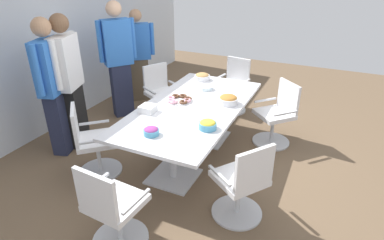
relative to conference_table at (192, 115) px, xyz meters
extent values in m
cube|color=brown|center=(0.00, 0.00, -0.63)|extent=(10.00, 10.00, 0.01)
cube|color=silver|center=(0.00, 2.40, 0.77)|extent=(8.00, 0.10, 2.80)
cube|color=silver|center=(0.00, 0.00, 0.10)|extent=(2.40, 1.20, 0.04)
cube|color=silver|center=(-0.55, 0.00, -0.61)|extent=(0.56, 0.56, 0.02)
cylinder|color=silver|center=(-0.55, 0.00, -0.26)|extent=(0.09, 0.09, 0.69)
cube|color=silver|center=(0.55, 0.00, -0.61)|extent=(0.56, 0.56, 0.02)
cylinder|color=silver|center=(0.55, 0.00, -0.26)|extent=(0.09, 0.09, 0.69)
cylinder|color=silver|center=(-0.82, 0.91, -0.61)|extent=(0.76, 0.76, 0.02)
cylinder|color=silver|center=(-0.82, 0.91, -0.40)|extent=(0.05, 0.05, 0.41)
cube|color=white|center=(-0.82, 0.91, -0.17)|extent=(0.65, 0.65, 0.06)
cube|color=white|center=(-0.97, 1.06, 0.07)|extent=(0.35, 0.32, 0.42)
cube|color=silver|center=(-0.64, 1.07, -0.05)|extent=(0.27, 0.29, 0.02)
cube|color=silver|center=(-1.01, 0.74, -0.05)|extent=(0.27, 0.29, 0.02)
cylinder|color=silver|center=(-1.65, 0.00, -0.61)|extent=(0.58, 0.58, 0.02)
cylinder|color=silver|center=(-1.65, 0.00, -0.40)|extent=(0.05, 0.05, 0.41)
cube|color=white|center=(-1.65, 0.00, -0.17)|extent=(0.50, 0.50, 0.06)
cube|color=white|center=(-1.86, 0.02, 0.07)|extent=(0.08, 0.44, 0.42)
cube|color=silver|center=(-1.63, 0.24, -0.05)|extent=(0.37, 0.06, 0.02)
cube|color=silver|center=(-1.67, -0.24, -0.05)|extent=(0.37, 0.06, 0.02)
cylinder|color=silver|center=(-0.83, -0.91, -0.61)|extent=(0.75, 0.75, 0.02)
cylinder|color=silver|center=(-0.83, -0.91, -0.40)|extent=(0.05, 0.05, 0.41)
cube|color=white|center=(-0.83, -0.91, -0.17)|extent=(0.64, 0.64, 0.06)
cube|color=white|center=(-0.95, -1.08, 0.07)|extent=(0.38, 0.29, 0.42)
cube|color=silver|center=(-1.02, -0.76, -0.05)|extent=(0.24, 0.31, 0.02)
cube|color=silver|center=(-0.63, -1.05, -0.05)|extent=(0.24, 0.31, 0.02)
cylinder|color=silver|center=(0.82, -0.91, -0.61)|extent=(0.76, 0.76, 0.02)
cylinder|color=silver|center=(0.82, -0.91, -0.40)|extent=(0.05, 0.05, 0.41)
cube|color=white|center=(0.82, -0.91, -0.17)|extent=(0.65, 0.65, 0.06)
cube|color=white|center=(0.98, -1.05, 0.07)|extent=(0.33, 0.35, 0.42)
cube|color=silver|center=(0.66, -1.09, -0.05)|extent=(0.29, 0.27, 0.02)
cube|color=silver|center=(0.99, -0.73, -0.05)|extent=(0.29, 0.27, 0.02)
cylinder|color=silver|center=(1.65, 0.00, -0.61)|extent=(0.63, 0.63, 0.02)
cylinder|color=silver|center=(1.65, 0.00, -0.40)|extent=(0.05, 0.05, 0.41)
cube|color=white|center=(1.65, 0.00, -0.17)|extent=(0.53, 0.53, 0.06)
cube|color=white|center=(1.86, -0.04, 0.07)|extent=(0.12, 0.44, 0.42)
cube|color=silver|center=(1.61, -0.24, -0.05)|extent=(0.37, 0.09, 0.02)
cube|color=silver|center=(1.69, 0.24, -0.05)|extent=(0.37, 0.09, 0.02)
cylinder|color=silver|center=(0.83, 0.91, -0.61)|extent=(0.73, 0.73, 0.02)
cylinder|color=silver|center=(0.83, 0.91, -0.40)|extent=(0.05, 0.05, 0.41)
cube|color=white|center=(0.83, 0.91, -0.17)|extent=(0.62, 0.62, 0.06)
cube|color=white|center=(0.93, 1.09, 0.07)|extent=(0.40, 0.24, 0.42)
cube|color=silver|center=(1.04, 0.79, -0.05)|extent=(0.20, 0.34, 0.02)
cube|color=silver|center=(0.61, 1.03, -0.05)|extent=(0.20, 0.34, 0.02)
cube|color=#232842|center=(-0.62, 1.70, -0.19)|extent=(0.37, 0.29, 0.88)
cube|color=blue|center=(-0.62, 1.70, 0.60)|extent=(0.49, 0.34, 0.69)
sphere|color=tan|center=(-0.62, 1.70, 1.09)|extent=(0.24, 0.24, 0.24)
cylinder|color=blue|center=(-0.37, 1.78, 0.63)|extent=(0.10, 0.10, 0.62)
cylinder|color=blue|center=(-0.88, 1.62, 0.63)|extent=(0.10, 0.10, 0.62)
cube|color=black|center=(-0.40, 1.63, -0.18)|extent=(0.37, 0.29, 0.88)
cube|color=white|center=(-0.40, 1.63, 0.61)|extent=(0.49, 0.35, 0.70)
sphere|color=brown|center=(-0.40, 1.63, 1.11)|extent=(0.24, 0.24, 0.24)
cylinder|color=white|center=(-0.15, 1.71, 0.64)|extent=(0.10, 0.10, 0.63)
cylinder|color=white|center=(-0.65, 1.54, 0.64)|extent=(0.10, 0.10, 0.63)
cube|color=#232842|center=(0.71, 1.64, -0.17)|extent=(0.38, 0.35, 0.90)
cube|color=blue|center=(0.71, 1.64, 0.63)|extent=(0.48, 0.44, 0.71)
sphere|color=#DBAD89|center=(0.71, 1.64, 1.14)|extent=(0.24, 0.24, 0.24)
cylinder|color=blue|center=(0.93, 1.48, 0.67)|extent=(0.11, 0.11, 0.64)
cylinder|color=blue|center=(0.50, 1.80, 0.67)|extent=(0.11, 0.11, 0.64)
cube|color=brown|center=(1.43, 1.74, -0.23)|extent=(0.36, 0.38, 0.79)
cube|color=blue|center=(1.43, 1.74, 0.48)|extent=(0.45, 0.48, 0.63)
sphere|color=tan|center=(1.43, 1.74, 0.94)|extent=(0.22, 0.22, 0.22)
cylinder|color=blue|center=(1.60, 1.54, 0.52)|extent=(0.11, 0.11, 0.57)
cylinder|color=blue|center=(1.27, 1.95, 0.52)|extent=(0.11, 0.11, 0.57)
cylinder|color=white|center=(0.27, -0.40, 0.17)|extent=(0.26, 0.26, 0.08)
ellipsoid|color=#AD702D|center=(0.27, -0.40, 0.21)|extent=(0.23, 0.23, 0.08)
cylinder|color=white|center=(0.98, 0.28, 0.16)|extent=(0.24, 0.24, 0.07)
ellipsoid|color=tan|center=(0.98, 0.28, 0.20)|extent=(0.21, 0.21, 0.07)
cylinder|color=#4C9EC6|center=(-0.87, 0.08, 0.16)|extent=(0.17, 0.17, 0.06)
ellipsoid|color=#9E3D8E|center=(-0.87, 0.08, 0.19)|extent=(0.15, 0.15, 0.06)
cylinder|color=#4C9EC6|center=(-0.48, -0.42, 0.16)|extent=(0.20, 0.20, 0.07)
ellipsoid|color=yellow|center=(-0.48, -0.42, 0.20)|extent=(0.18, 0.18, 0.07)
cylinder|color=white|center=(0.08, 0.23, 0.13)|extent=(0.33, 0.33, 0.01)
torus|color=brown|center=(0.20, 0.23, 0.15)|extent=(0.11, 0.11, 0.03)
torus|color=brown|center=(0.15, 0.32, 0.15)|extent=(0.11, 0.11, 0.03)
torus|color=pink|center=(0.06, 0.34, 0.15)|extent=(0.11, 0.11, 0.03)
torus|color=pink|center=(-0.01, 0.29, 0.15)|extent=(0.11, 0.11, 0.03)
torus|color=pink|center=(-0.03, 0.25, 0.15)|extent=(0.11, 0.11, 0.03)
torus|color=brown|center=(0.01, 0.13, 0.15)|extent=(0.11, 0.11, 0.03)
torus|color=pink|center=(0.08, 0.11, 0.15)|extent=(0.11, 0.11, 0.03)
torus|color=brown|center=(0.15, 0.13, 0.15)|extent=(0.11, 0.11, 0.03)
cylinder|color=white|center=(0.62, 0.06, 0.13)|extent=(0.20, 0.20, 0.01)
cylinder|color=silver|center=(0.62, 0.06, 0.13)|extent=(0.20, 0.20, 0.01)
cylinder|color=white|center=(0.62, 0.06, 0.14)|extent=(0.20, 0.20, 0.01)
cylinder|color=silver|center=(0.62, 0.06, 0.15)|extent=(0.20, 0.20, 0.01)
cylinder|color=white|center=(0.62, 0.06, 0.15)|extent=(0.20, 0.20, 0.01)
cylinder|color=silver|center=(0.62, 0.06, 0.16)|extent=(0.20, 0.20, 0.01)
cylinder|color=white|center=(0.62, 0.06, 0.16)|extent=(0.20, 0.20, 0.01)
cylinder|color=silver|center=(0.62, 0.06, 0.17)|extent=(0.20, 0.20, 0.01)
cylinder|color=white|center=(0.62, 0.06, 0.18)|extent=(0.20, 0.20, 0.01)
cube|color=white|center=(-0.39, 0.42, 0.17)|extent=(0.18, 0.18, 0.09)
camera|label=1|loc=(-3.44, -1.59, 1.83)|focal=30.29mm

